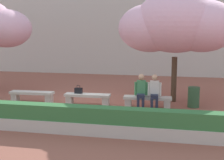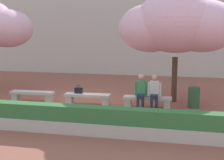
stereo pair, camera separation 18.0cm
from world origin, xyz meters
name	(u,v)px [view 1 (the left image)]	position (x,y,z in m)	size (l,w,h in m)	color
ground_plane	(88,105)	(0.00, 0.00, 0.00)	(100.00, 100.00, 0.00)	#8E5142
building_facade	(129,12)	(0.00, 10.34, 4.14)	(28.00, 4.00, 8.28)	beige
stone_bench_west_end	(32,95)	(-2.35, 0.00, 0.30)	(1.81, 0.49, 0.45)	#BCB7AD
stone_bench_near_west	(87,98)	(0.00, 0.00, 0.30)	(1.81, 0.49, 0.45)	#BCB7AD
stone_bench_center	(148,100)	(2.35, 0.00, 0.30)	(1.81, 0.49, 0.45)	#BCB7AD
person_seated_left	(141,90)	(2.10, -0.05, 0.70)	(0.51, 0.70, 1.29)	black
person_seated_right	(154,91)	(2.60, -0.05, 0.70)	(0.51, 0.70, 1.29)	black
handbag	(78,90)	(-0.37, 0.02, 0.58)	(0.30, 0.15, 0.34)	black
cherry_tree_main	(177,25)	(3.32, 1.35, 3.13)	(4.66, 3.57, 4.46)	#473323
planter_hedge_foreground	(56,119)	(0.00, -3.25, 0.39)	(10.98, 0.50, 0.80)	#BCB7AD
trash_bin	(194,97)	(4.05, 0.53, 0.39)	(0.44, 0.44, 0.78)	#2D5133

